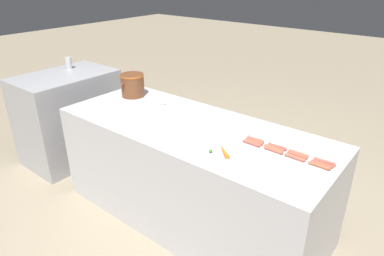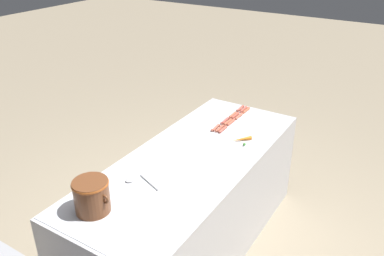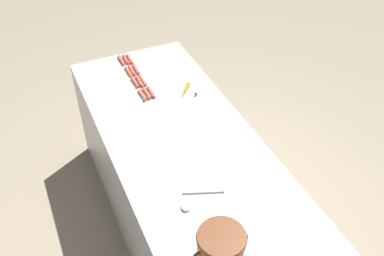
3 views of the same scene
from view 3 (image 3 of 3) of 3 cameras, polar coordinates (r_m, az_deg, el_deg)
name	(u,v)px [view 3 (image 3 of 3)]	position (r m, az deg, el deg)	size (l,w,h in m)	color
ground_plane	(184,226)	(3.24, -1.08, -12.73)	(20.00, 20.00, 0.00)	gray
griddle_counter	(183,187)	(2.91, -1.18, -7.73)	(0.87, 2.20, 0.85)	#BCBCC1
hot_dog_0	(130,59)	(3.35, -8.15, 8.93)	(0.03, 0.14, 0.02)	#BF5E3F
hot_dog_1	(136,69)	(3.22, -7.31, 7.61)	(0.03, 0.14, 0.02)	#BF5D46
hot_dog_2	(143,80)	(3.10, -6.47, 6.24)	(0.03, 0.14, 0.02)	#BB5942
hot_dog_3	(151,92)	(2.98, -5.38, 4.70)	(0.03, 0.14, 0.02)	#B75646
hot_dog_4	(126,60)	(3.35, -8.66, 8.85)	(0.03, 0.14, 0.02)	#B75243
hot_dog_5	(132,71)	(3.21, -7.88, 7.46)	(0.02, 0.14, 0.02)	#BC503F
hot_dog_6	(140,82)	(3.09, -6.88, 6.03)	(0.03, 0.14, 0.02)	#B25A40
hot_dog_7	(147,93)	(2.97, -5.95, 4.56)	(0.03, 0.14, 0.02)	#B35A44
hot_dog_8	(121,60)	(3.34, -9.26, 8.73)	(0.03, 0.14, 0.02)	#B45546
hot_dog_9	(128,71)	(3.21, -8.32, 7.33)	(0.02, 0.14, 0.02)	#B05C42
hot_dog_10	(135,82)	(3.09, -7.50, 5.97)	(0.03, 0.14, 0.02)	#B34F46
hot_dog_11	(142,95)	(2.96, -6.53, 4.31)	(0.03, 0.14, 0.02)	#B05B46
bean_pot	(221,249)	(1.97, 3.79, -15.47)	(0.27, 0.22, 0.21)	brown
serving_spoon	(192,201)	(2.27, -0.05, -9.58)	(0.26, 0.14, 0.02)	#B7B7BC
carrot	(185,91)	(2.97, -0.88, 4.89)	(0.13, 0.15, 0.03)	orange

